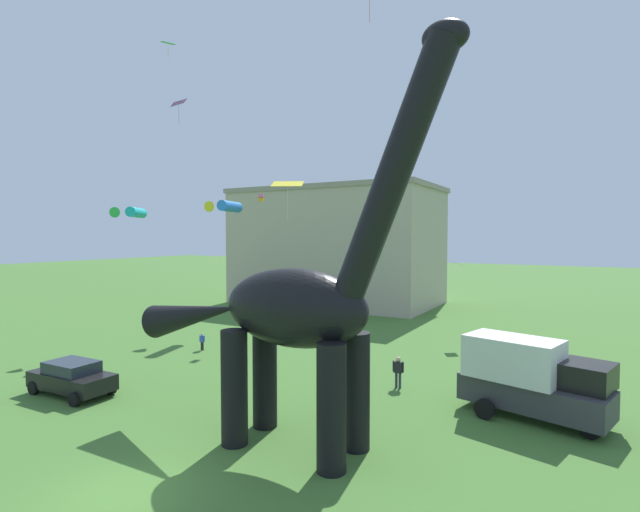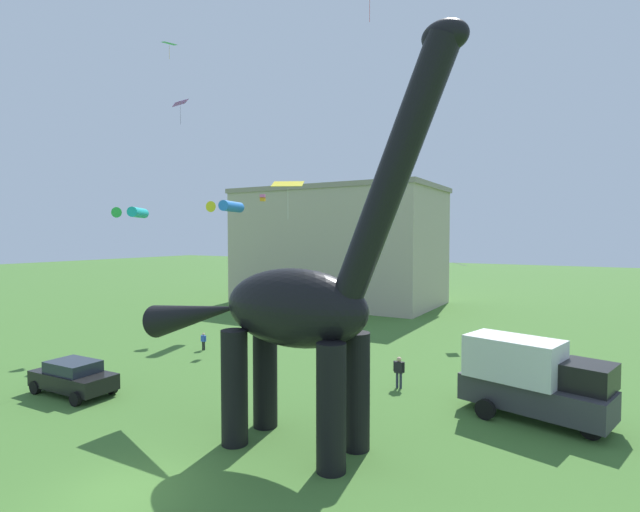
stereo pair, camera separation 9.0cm
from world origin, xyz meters
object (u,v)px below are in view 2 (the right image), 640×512
object	(u,v)px
parked_box_truck	(532,378)
person_vendor_side	(399,369)
kite_mid_center	(460,264)
kite_far_right	(169,44)
kite_high_right	(288,184)
parked_sedan_left	(73,377)
kite_mid_left	(180,103)
kite_trailing	(134,213)
kite_near_low	(263,198)
person_watching_child	(204,340)
kite_high_left	(228,207)
dinosaur_sculpture	(293,308)

from	to	relation	value
parked_box_truck	person_vendor_side	xyz separation A→B (m)	(-5.95, 0.87, -0.72)
person_vendor_side	kite_mid_center	world-z (taller)	kite_mid_center
kite_far_right	kite_high_right	xyz separation A→B (m)	(9.47, -3.12, -8.04)
parked_sedan_left	parked_box_truck	world-z (taller)	parked_box_truck
kite_mid_left	kite_trailing	bearing A→B (deg)	-158.33
parked_box_truck	kite_near_low	size ratio (longest dim) A/B	11.78
parked_sedan_left	person_vendor_side	distance (m)	15.31
kite_high_right	person_watching_child	bearing A→B (deg)	146.62
parked_box_truck	kite_far_right	world-z (taller)	kite_far_right
parked_box_truck	parked_sedan_left	bearing A→B (deg)	-143.39
person_watching_child	kite_far_right	size ratio (longest dim) A/B	1.28
kite_trailing	kite_high_right	size ratio (longest dim) A/B	1.77
kite_high_right	kite_near_low	xyz separation A→B (m)	(-11.54, 13.77, 0.91)
kite_far_right	kite_mid_center	xyz separation A→B (m)	(11.19, 15.77, -11.92)
kite_mid_center	kite_high_right	bearing A→B (deg)	-95.19
kite_mid_left	parked_sedan_left	bearing A→B (deg)	-71.39
kite_far_right	kite_near_low	size ratio (longest dim) A/B	1.73
person_watching_child	person_vendor_side	size ratio (longest dim) A/B	0.73
parked_box_truck	kite_mid_left	distance (m)	26.60
person_vendor_side	kite_near_low	xyz separation A→B (m)	(-13.30, 6.85, 9.24)
kite_high_left	parked_sedan_left	bearing A→B (deg)	-75.02
parked_box_truck	kite_high_left	distance (m)	25.56
person_watching_child	kite_near_low	distance (m)	11.22
kite_trailing	kite_high_left	world-z (taller)	kite_high_left
kite_far_right	kite_mid_center	distance (m)	22.71
person_vendor_side	kite_trailing	distance (m)	20.99
person_vendor_side	kite_near_low	bearing A→B (deg)	-7.58
kite_trailing	kite_far_right	bearing A→B (deg)	-26.72
person_vendor_side	kite_high_right	world-z (taller)	kite_high_right
kite_trailing	dinosaur_sculpture	bearing A→B (deg)	-23.76
person_watching_child	kite_trailing	xyz separation A→B (m)	(-5.81, -0.56, 8.27)
parked_sedan_left	kite_far_right	size ratio (longest dim) A/B	4.88
parked_box_truck	person_watching_child	bearing A→B (deg)	-170.38
dinosaur_sculpture	parked_sedan_left	bearing A→B (deg)	-147.31
dinosaur_sculpture	kite_mid_center	world-z (taller)	dinosaur_sculpture
kite_mid_left	kite_mid_center	xyz separation A→B (m)	(16.12, 10.37, -10.87)
person_watching_child	person_vendor_side	xyz separation A→B (m)	(13.59, -0.87, 0.25)
parked_sedan_left	kite_mid_left	xyz separation A→B (m)	(-3.37, 10.00, 15.43)
parked_sedan_left	kite_near_low	bearing A→B (deg)	90.04
dinosaur_sculpture	kite_high_left	world-z (taller)	dinosaur_sculpture
parked_box_truck	kite_high_right	size ratio (longest dim) A/B	4.12
kite_high_right	kite_far_right	bearing A→B (deg)	161.75
dinosaur_sculpture	kite_mid_center	size ratio (longest dim) A/B	11.60
parked_box_truck	kite_far_right	bearing A→B (deg)	-155.60
kite_trailing	kite_high_right	xyz separation A→B (m)	(17.64, -7.24, 0.31)
kite_high_right	kite_mid_center	distance (m)	19.36
kite_high_right	kite_mid_center	size ratio (longest dim) A/B	1.24
parked_box_truck	person_watching_child	xyz separation A→B (m)	(-19.53, 1.74, -0.97)
kite_mid_left	kite_near_low	size ratio (longest dim) A/B	3.22
kite_mid_left	kite_mid_center	size ratio (longest dim) A/B	1.40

